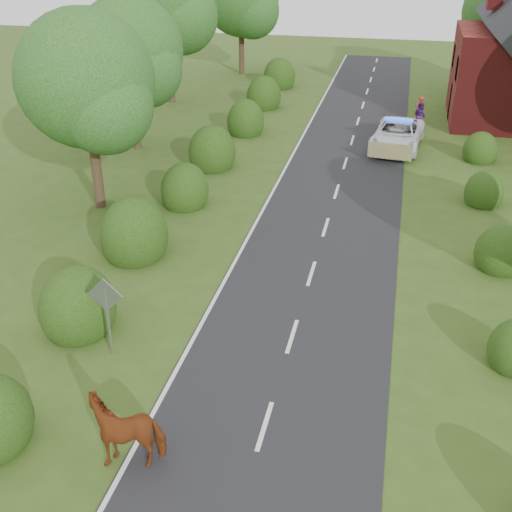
% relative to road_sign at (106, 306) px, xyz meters
% --- Properties ---
extents(ground, '(120.00, 120.00, 0.00)m').
position_rel_road_sign_xyz_m(ground, '(5.00, -2.00, -1.65)').
color(ground, '#354D1A').
extents(road, '(6.00, 70.00, 0.02)m').
position_rel_road_sign_xyz_m(road, '(5.00, 13.00, -1.64)').
color(road, black).
rests_on(road, ground).
extents(road_markings, '(4.96, 70.00, 0.01)m').
position_rel_road_sign_xyz_m(road_markings, '(3.40, 10.93, -1.63)').
color(road_markings, white).
rests_on(road_markings, road).
extents(hedgerow_left, '(2.75, 50.41, 3.00)m').
position_rel_road_sign_xyz_m(hedgerow_left, '(-1.51, 9.69, -0.91)').
color(hedgerow_left, black).
rests_on(hedgerow_left, ground).
extents(hedgerow_right, '(2.10, 45.78, 2.10)m').
position_rel_road_sign_xyz_m(hedgerow_right, '(11.60, 9.21, -1.10)').
color(hedgerow_right, black).
rests_on(hedgerow_right, ground).
extents(tree_left_a, '(5.74, 5.60, 8.38)m').
position_rel_road_sign_xyz_m(tree_left_a, '(-4.75, 9.86, 3.69)').
color(tree_left_a, '#332316').
rests_on(tree_left_a, ground).
extents(tree_left_b, '(5.74, 5.60, 8.07)m').
position_rel_road_sign_xyz_m(tree_left_b, '(-6.25, 17.86, 3.39)').
color(tree_left_b, '#332316').
rests_on(tree_left_b, ground).
extents(tree_left_c, '(6.97, 6.80, 10.22)m').
position_rel_road_sign_xyz_m(tree_left_c, '(-7.70, 27.83, 4.88)').
color(tree_left_c, '#332316').
rests_on(tree_left_c, ground).
extents(tree_left_d, '(6.15, 6.00, 8.89)m').
position_rel_road_sign_xyz_m(tree_left_d, '(-5.23, 37.85, 3.98)').
color(tree_left_d, '#332316').
rests_on(tree_left_d, ground).
extents(tree_right_c, '(6.15, 6.00, 8.58)m').
position_rel_road_sign_xyz_m(tree_right_c, '(14.27, 35.85, 3.69)').
color(tree_right_c, '#332316').
rests_on(tree_right_c, ground).
extents(road_sign, '(1.06, 0.08, 2.53)m').
position_rel_road_sign_xyz_m(road_sign, '(0.00, 0.00, 0.00)').
color(road_sign, gray).
rests_on(road_sign, ground).
extents(cow, '(2.33, 1.66, 1.49)m').
position_rel_road_sign_xyz_m(cow, '(2.10, -3.63, -0.91)').
color(cow, maroon).
rests_on(cow, ground).
extents(police_van, '(3.09, 5.74, 1.67)m').
position_rel_road_sign_xyz_m(police_van, '(7.50, 21.17, -0.89)').
color(police_van, silver).
rests_on(police_van, ground).
extents(pedestrian_red, '(0.72, 0.63, 1.67)m').
position_rel_road_sign_xyz_m(pedestrian_red, '(8.68, 26.51, -0.82)').
color(pedestrian_red, '#AE2E24').
rests_on(pedestrian_red, ground).
extents(pedestrian_purple, '(1.01, 1.00, 1.65)m').
position_rel_road_sign_xyz_m(pedestrian_purple, '(8.68, 25.15, -0.83)').
color(pedestrian_purple, '#3F1B68').
rests_on(pedestrian_purple, ground).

